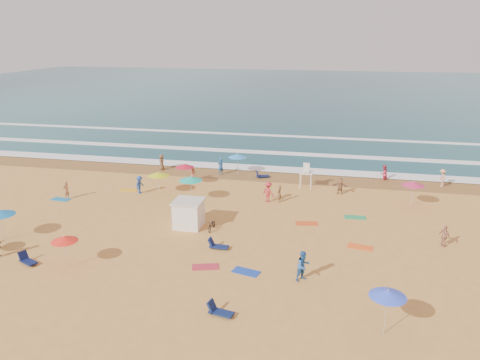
# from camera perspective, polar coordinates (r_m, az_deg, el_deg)

# --- Properties ---
(ground) EXTENTS (220.00, 220.00, 0.00)m
(ground) POSITION_cam_1_polar(r_m,az_deg,el_deg) (37.28, -2.14, -4.92)
(ground) COLOR gold
(ground) RESTS_ON ground
(ocean) EXTENTS (220.00, 140.00, 0.18)m
(ocean) POSITION_cam_1_polar(r_m,az_deg,el_deg) (118.56, 7.81, 10.53)
(ocean) COLOR #0C4756
(ocean) RESTS_ON ground
(wet_sand) EXTENTS (220.00, 220.00, 0.00)m
(wet_sand) POSITION_cam_1_polar(r_m,az_deg,el_deg) (48.79, 1.38, 0.60)
(wet_sand) COLOR olive
(wet_sand) RESTS_ON ground
(surf_foam) EXTENTS (200.00, 18.70, 0.05)m
(surf_foam) POSITION_cam_1_polar(r_m,az_deg,el_deg) (57.14, 3.00, 3.22)
(surf_foam) COLOR white
(surf_foam) RESTS_ON ground
(cabana) EXTENTS (2.00, 2.00, 2.00)m
(cabana) POSITION_cam_1_polar(r_m,az_deg,el_deg) (35.95, -6.28, -4.17)
(cabana) COLOR white
(cabana) RESTS_ON ground
(cabana_roof) EXTENTS (2.20, 2.20, 0.12)m
(cabana_roof) POSITION_cam_1_polar(r_m,az_deg,el_deg) (35.58, -6.33, -2.58)
(cabana_roof) COLOR silver
(cabana_roof) RESTS_ON cabana
(bicycle) EXTENTS (0.61, 1.56, 0.81)m
(bicycle) POSITION_cam_1_polar(r_m,az_deg,el_deg) (35.40, -3.45, -5.49)
(bicycle) COLOR black
(bicycle) RESTS_ON ground
(lifeguard_stand) EXTENTS (1.20, 1.20, 2.10)m
(lifeguard_stand) POSITION_cam_1_polar(r_m,az_deg,el_deg) (44.90, 8.04, 0.30)
(lifeguard_stand) COLOR white
(lifeguard_stand) RESTS_ON ground
(beach_umbrellas) EXTENTS (64.97, 26.94, 0.80)m
(beach_umbrellas) POSITION_cam_1_polar(r_m,az_deg,el_deg) (37.78, 6.56, -1.38)
(beach_umbrellas) COLOR #FFA515
(beach_umbrellas) RESTS_ON ground
(loungers) EXTENTS (40.71, 25.54, 0.34)m
(loungers) POSITION_cam_1_polar(r_m,az_deg,el_deg) (33.84, 7.17, -7.17)
(loungers) COLOR #0E1746
(loungers) RESTS_ON ground
(towels) EXTENTS (44.74, 20.92, 0.03)m
(towels) POSITION_cam_1_polar(r_m,az_deg,el_deg) (34.63, -4.07, -6.75)
(towels) COLOR red
(towels) RESTS_ON ground
(beachgoers) EXTENTS (39.06, 23.85, 2.13)m
(beachgoers) POSITION_cam_1_polar(r_m,az_deg,el_deg) (40.49, 0.92, -1.78)
(beachgoers) COLOR tan
(beachgoers) RESTS_ON ground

